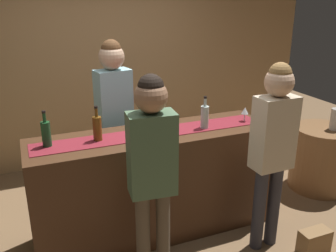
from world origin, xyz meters
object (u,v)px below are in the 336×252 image
at_px(customer_sipping, 273,140).
at_px(round_side_table, 321,158).
at_px(wine_bottle_green, 46,133).
at_px(wine_glass_mid_counter, 245,111).
at_px(wine_bottle_amber, 97,128).
at_px(wine_glass_near_customer, 143,127).
at_px(handbag, 314,241).
at_px(vase_on_side_table, 336,119).
at_px(customer_browsing, 152,162).
at_px(wine_bottle_clear, 205,117).
at_px(bartender, 114,107).

relative_size(customer_sipping, round_side_table, 2.27).
bearing_deg(wine_bottle_green, round_side_table, 0.43).
bearing_deg(wine_glass_mid_counter, wine_bottle_amber, 178.12).
height_order(wine_bottle_green, wine_glass_near_customer, wine_bottle_green).
bearing_deg(handbag, round_side_table, 45.27).
xyz_separation_m(wine_bottle_amber, vase_on_side_table, (2.66, -0.01, -0.26)).
xyz_separation_m(customer_browsing, handbag, (1.42, -0.25, -0.92)).
height_order(wine_bottle_clear, round_side_table, wine_bottle_clear).
bearing_deg(round_side_table, vase_on_side_table, -42.77).
relative_size(bartender, round_side_table, 2.40).
bearing_deg(wine_glass_near_customer, vase_on_side_table, 1.97).
bearing_deg(wine_bottle_green, wine_glass_near_customer, -8.94).
distance_m(wine_bottle_amber, customer_sipping, 1.46).
xyz_separation_m(wine_bottle_green, wine_glass_near_customer, (0.77, -0.12, -0.01)).
bearing_deg(handbag, wine_glass_mid_counter, 107.84).
height_order(wine_bottle_clear, vase_on_side_table, wine_bottle_clear).
relative_size(wine_glass_mid_counter, handbag, 0.51).
height_order(wine_bottle_amber, handbag, wine_bottle_amber).
relative_size(wine_bottle_green, wine_glass_near_customer, 2.10).
height_order(wine_bottle_amber, bartender, bartender).
height_order(wine_bottle_clear, wine_glass_near_customer, wine_bottle_clear).
bearing_deg(handbag, wine_bottle_clear, 131.71).
distance_m(wine_bottle_amber, customer_browsing, 0.67).
relative_size(wine_glass_mid_counter, round_side_table, 0.19).
height_order(wine_bottle_amber, wine_glass_near_customer, wine_bottle_amber).
xyz_separation_m(wine_bottle_green, bartender, (0.69, 0.54, -0.01)).
xyz_separation_m(wine_bottle_amber, customer_browsing, (0.26, -0.61, -0.09)).
height_order(wine_bottle_green, customer_sipping, customer_sipping).
bearing_deg(wine_bottle_clear, wine_glass_near_customer, -177.61).
height_order(wine_glass_near_customer, handbag, wine_glass_near_customer).
xyz_separation_m(wine_bottle_green, wine_bottle_clear, (1.38, -0.10, 0.00)).
bearing_deg(customer_browsing, wine_bottle_amber, 118.84).
height_order(customer_sipping, vase_on_side_table, customer_sipping).
bearing_deg(vase_on_side_table, customer_sipping, -156.10).
bearing_deg(vase_on_side_table, round_side_table, 137.23).
distance_m(customer_sipping, vase_on_side_table, 1.46).
relative_size(wine_bottle_amber, wine_glass_near_customer, 2.10).
relative_size(wine_bottle_clear, handbag, 1.08).
relative_size(wine_glass_near_customer, vase_on_side_table, 0.60).
bearing_deg(wine_bottle_green, customer_browsing, -43.79).
distance_m(wine_glass_mid_counter, handbag, 1.32).
relative_size(customer_sipping, vase_on_side_table, 6.99).
relative_size(customer_browsing, handbag, 5.97).
bearing_deg(wine_bottle_green, customer_sipping, -19.90).
xyz_separation_m(wine_glass_near_customer, handbag, (1.31, -0.77, -1.00)).
height_order(bartender, customer_sipping, bartender).
bearing_deg(wine_bottle_green, bartender, 37.75).
bearing_deg(bartender, wine_bottle_green, 27.86).
height_order(customer_sipping, round_side_table, customer_sipping).
bearing_deg(handbag, wine_glass_near_customer, 149.58).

